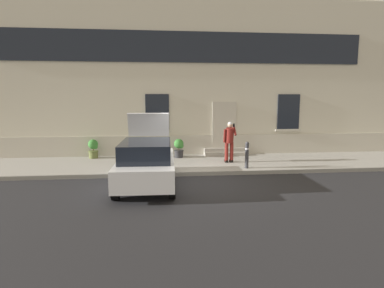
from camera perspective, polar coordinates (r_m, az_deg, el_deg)
The scene contains 12 objects.
ground_plane at distance 11.08m, azimuth 1.20°, elevation -6.81°, with size 80.00×80.00×0.00m, color #232326.
sidewalk at distance 13.78m, azimuth -0.25°, elevation -3.51°, with size 24.00×3.60×0.15m, color #99968E.
curb_edge at distance 11.97m, azimuth 0.64°, elevation -5.31°, with size 24.00×0.12×0.15m, color gray.
building_facade at distance 15.99m, azimuth -1.15°, elevation 11.26°, with size 24.00×1.52×7.50m.
entrance_stoop at distance 15.50m, azimuth 5.84°, elevation -1.46°, with size 1.97×0.64×0.32m.
hatchback_car_white at distance 10.52m, azimuth -8.07°, elevation -3.23°, with size 1.89×4.11×2.34m.
bollard_near_person at distance 12.63m, azimuth 9.73°, elevation -1.75°, with size 0.15×0.15×1.04m.
bollard_far_left at distance 12.17m, azimuth -7.69°, elevation -2.08°, with size 0.15×0.15×1.04m.
person_on_phone at distance 13.56m, azimuth 6.69°, elevation 0.84°, with size 0.51×0.50×1.74m.
planter_olive at distance 15.24m, azimuth -17.13°, elevation -0.72°, with size 0.44×0.44×0.86m.
planter_terracotta at distance 14.93m, azimuth -9.84°, elevation -0.66°, with size 0.44×0.44×0.86m.
planter_charcoal at distance 14.74m, azimuth -2.34°, elevation -0.65°, with size 0.44×0.44×0.86m.
Camera 1 is at (-1.34, -10.62, 2.86)m, focal length 30.00 mm.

